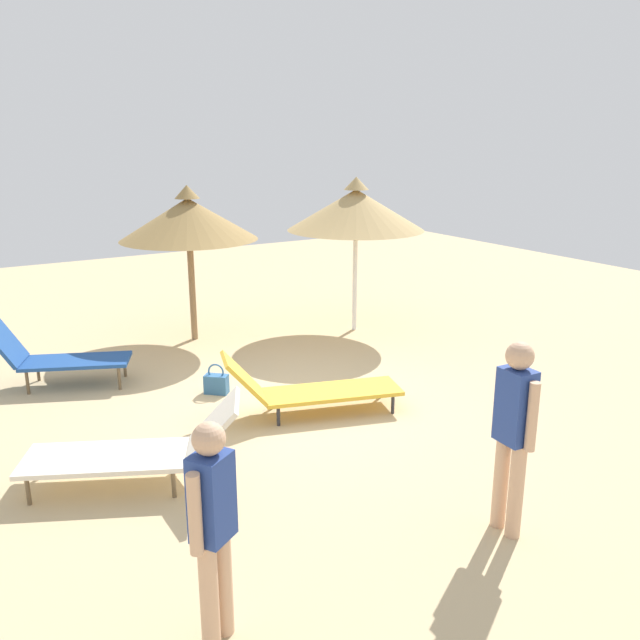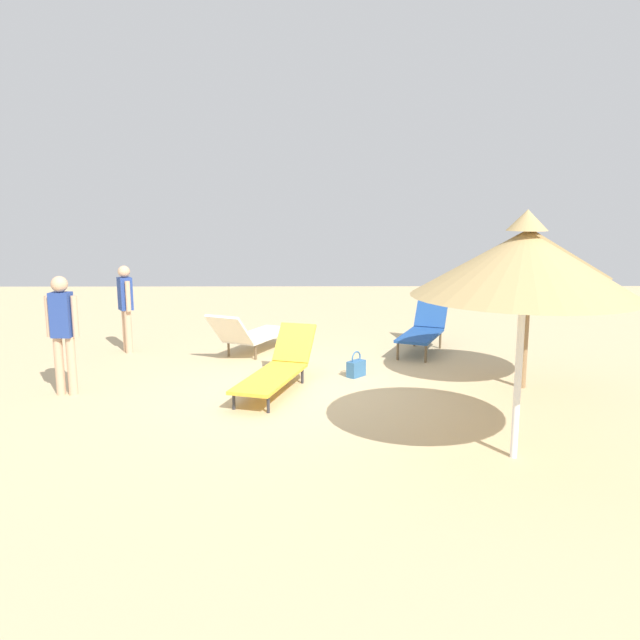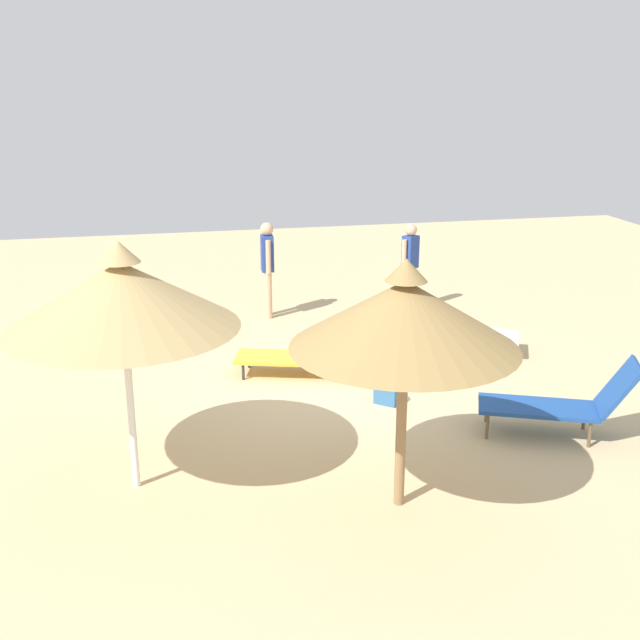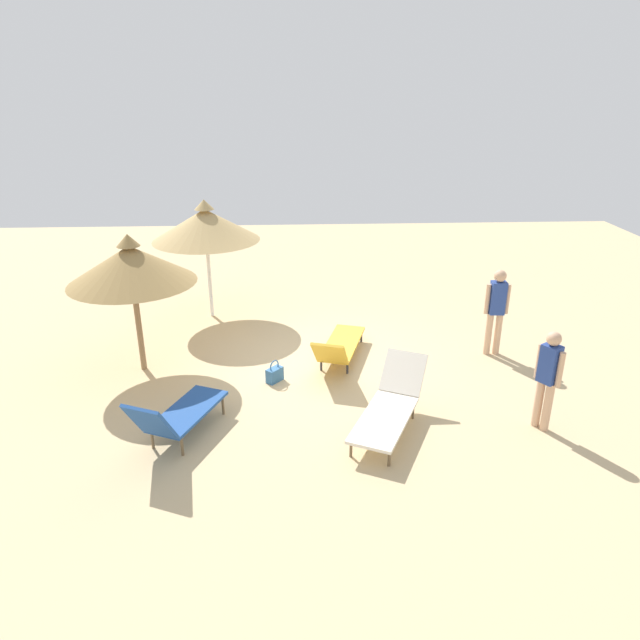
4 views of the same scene
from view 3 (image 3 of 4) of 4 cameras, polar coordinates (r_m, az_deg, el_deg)
ground at (r=11.33m, az=0.16°, el=-5.03°), size 24.00×24.00×0.10m
parasol_umbrella_back at (r=8.13m, az=-14.27°, el=1.77°), size 2.39×2.39×2.72m
parasol_umbrella_front at (r=7.60m, az=6.23°, el=0.40°), size 2.28×2.28×2.63m
lounge_chair_center at (r=11.56m, az=-0.33°, el=-2.48°), size 2.31×1.23×0.84m
lounge_chair_near_right at (r=10.08m, az=17.36°, el=-5.71°), size 1.94×1.29×1.03m
lounge_chair_near_left at (r=12.75m, az=9.25°, el=-0.56°), size 2.23×1.54×0.89m
person_standing_edge at (r=14.79m, az=6.59°, el=4.26°), size 0.40×0.33×1.65m
person_standing_far_left at (r=14.25m, az=-3.86°, el=4.17°), size 0.24×0.47×1.76m
handbag at (r=10.69m, az=4.87°, el=-5.40°), size 0.35×0.33×0.43m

